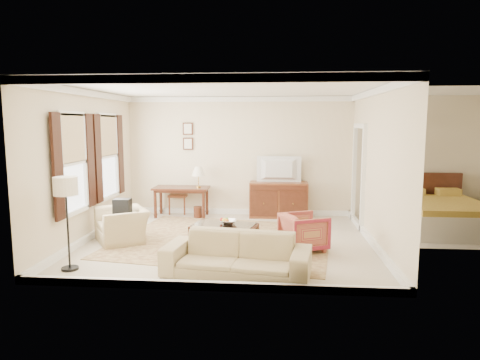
# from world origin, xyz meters

# --- Properties ---
(room_shell) EXTENTS (5.51, 5.01, 2.91)m
(room_shell) POSITION_xyz_m (0.00, 0.00, 2.47)
(room_shell) COLOR beige
(room_shell) RESTS_ON ground
(annex_bedroom) EXTENTS (3.00, 2.70, 2.90)m
(annex_bedroom) POSITION_xyz_m (4.49, 1.15, 0.34)
(annex_bedroom) COLOR beige
(annex_bedroom) RESTS_ON ground
(window_front) EXTENTS (0.12, 1.56, 1.80)m
(window_front) POSITION_xyz_m (-2.70, -0.70, 1.55)
(window_front) COLOR #CCB284
(window_front) RESTS_ON room_shell
(window_rear) EXTENTS (0.12, 1.56, 1.80)m
(window_rear) POSITION_xyz_m (-2.70, 0.90, 1.55)
(window_rear) COLOR #CCB284
(window_rear) RESTS_ON room_shell
(doorway) EXTENTS (0.10, 1.12, 2.25)m
(doorway) POSITION_xyz_m (2.71, 1.50, 1.08)
(doorway) COLOR white
(doorway) RESTS_ON room_shell
(rug) EXTENTS (4.48, 3.99, 0.01)m
(rug) POSITION_xyz_m (-0.10, 0.04, 0.01)
(rug) COLOR #5B2A1E
(rug) RESTS_ON room_shell
(writing_desk) EXTENTS (1.32, 0.66, 0.72)m
(writing_desk) POSITION_xyz_m (-1.38, 2.07, 0.61)
(writing_desk) COLOR #4A2215
(writing_desk) RESTS_ON room_shell
(desk_chair) EXTENTS (0.50, 0.50, 1.05)m
(desk_chair) POSITION_xyz_m (-1.53, 2.42, 0.53)
(desk_chair) COLOR brown
(desk_chair) RESTS_ON room_shell
(desk_lamp) EXTENTS (0.32, 0.32, 0.50)m
(desk_lamp) POSITION_xyz_m (-0.95, 2.07, 0.97)
(desk_lamp) COLOR silver
(desk_lamp) RESTS_ON writing_desk
(framed_prints) EXTENTS (0.25, 0.04, 0.68)m
(framed_prints) POSITION_xyz_m (-1.28, 2.47, 1.94)
(framed_prints) COLOR #4A2215
(framed_prints) RESTS_ON room_shell
(sideboard) EXTENTS (1.38, 0.53, 0.85)m
(sideboard) POSITION_xyz_m (0.97, 2.20, 0.43)
(sideboard) COLOR brown
(sideboard) RESTS_ON room_shell
(tv) EXTENTS (1.02, 0.58, 0.13)m
(tv) POSITION_xyz_m (0.97, 2.18, 1.36)
(tv) COLOR black
(tv) RESTS_ON sideboard
(coffee_table) EXTENTS (1.24, 0.88, 0.48)m
(coffee_table) POSITION_xyz_m (-0.01, -0.59, 0.37)
(coffee_table) COLOR #4A2215
(coffee_table) RESTS_ON room_shell
(fruit_bowl) EXTENTS (0.42, 0.42, 0.10)m
(fruit_bowl) POSITION_xyz_m (0.06, -0.59, 0.53)
(fruit_bowl) COLOR silver
(fruit_bowl) RESTS_ON coffee_table
(book_a) EXTENTS (0.28, 0.08, 0.38)m
(book_a) POSITION_xyz_m (-0.10, -0.50, 0.19)
(book_a) COLOR brown
(book_a) RESTS_ON coffee_table
(book_b) EXTENTS (0.28, 0.07, 0.38)m
(book_b) POSITION_xyz_m (0.12, -0.67, 0.18)
(book_b) COLOR brown
(book_b) RESTS_ON coffee_table
(striped_armchair) EXTENTS (0.89, 0.92, 0.73)m
(striped_armchair) POSITION_xyz_m (1.41, -0.49, 0.37)
(striped_armchair) COLOR maroon
(striped_armchair) RESTS_ON room_shell
(club_armchair) EXTENTS (1.08, 1.18, 0.86)m
(club_armchair) POSITION_xyz_m (-2.03, -0.22, 0.43)
(club_armchair) COLOR tan
(club_armchair) RESTS_ON room_shell
(backpack) EXTENTS (0.39, 0.38, 0.40)m
(backpack) POSITION_xyz_m (-2.03, -0.15, 0.67)
(backpack) COLOR black
(backpack) RESTS_ON club_armchair
(sofa) EXTENTS (2.24, 0.95, 0.85)m
(sofa) POSITION_xyz_m (0.33, -1.87, 0.42)
(sofa) COLOR tan
(sofa) RESTS_ON room_shell
(floor_lamp) EXTENTS (0.36, 0.36, 1.46)m
(floor_lamp) POSITION_xyz_m (-2.27, -1.84, 1.21)
(floor_lamp) COLOR black
(floor_lamp) RESTS_ON room_shell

